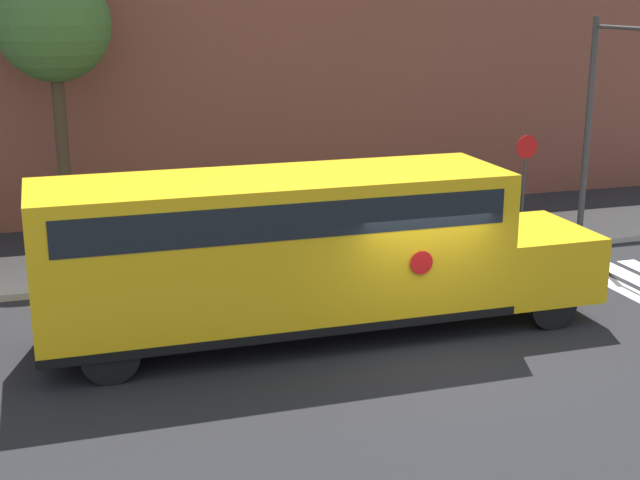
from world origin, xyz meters
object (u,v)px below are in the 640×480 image
at_px(traffic_light, 615,102).
at_px(tree_near_sidewalk, 53,26).
at_px(stop_sign, 525,174).
at_px(school_bus, 298,246).

bearing_deg(traffic_light, tree_near_sidewalk, 157.81).
distance_m(stop_sign, traffic_light, 3.00).
relative_size(stop_sign, traffic_light, 0.49).
distance_m(school_bus, tree_near_sidewalk, 9.83).
height_order(school_bus, tree_near_sidewalk, tree_near_sidewalk).
height_order(school_bus, stop_sign, school_bus).
bearing_deg(tree_near_sidewalk, traffic_light, -22.19).
bearing_deg(traffic_light, school_bus, -161.53).
relative_size(school_bus, stop_sign, 3.81).
distance_m(traffic_light, tree_near_sidewalk, 13.91).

